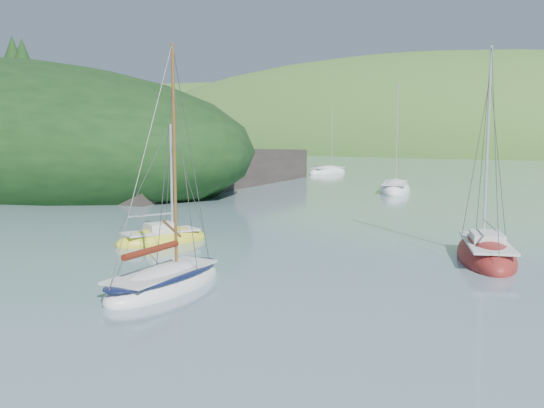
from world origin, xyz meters
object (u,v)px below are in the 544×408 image
Objects in this scene: distant_sloop_a at (395,190)px; sailboat_yellow at (162,240)px; daysailer_white at (165,283)px; sloop_red at (486,256)px; distant_sloop_c at (328,172)px.

sailboat_yellow is at bearing -109.11° from distant_sloop_a.
sloop_red is at bearing 46.53° from daysailer_white.
sloop_red is 30.91m from distant_sloop_a.
daysailer_white is at bearing -54.94° from distant_sloop_c.
distant_sloop_c is at bearing 105.79° from daysailer_white.
distant_sloop_a is at bearing -35.12° from distant_sloop_c.
sloop_red is 1.04× the size of distant_sloop_c.
sailboat_yellow is (-6.79, 6.55, -0.05)m from daysailer_white.
daysailer_white is 0.84× the size of distant_sloop_a.
daysailer_white is at bearing -25.11° from sailboat_yellow.
daysailer_white is 1.42× the size of sailboat_yellow.
sloop_red is 0.91× the size of distant_sloop_a.
sailboat_yellow is at bearing 127.40° from daysailer_white.
distant_sloop_a is at bearing 110.52° from sailboat_yellow.
distant_sloop_a is (-0.92, 31.81, 0.02)m from sailboat_yellow.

